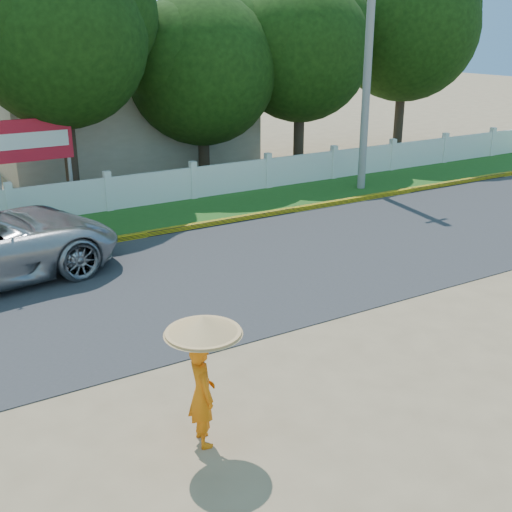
{
  "coord_description": "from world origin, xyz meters",
  "views": [
    {
      "loc": [
        -6.17,
        -8.33,
        5.63
      ],
      "look_at": [
        0.0,
        2.0,
        1.3
      ],
      "focal_mm": 45.0,
      "sensor_mm": 36.0,
      "label": 1
    }
  ],
  "objects": [
    {
      "name": "monk_with_parasol",
      "position": [
        -2.81,
        -1.27,
        1.28
      ],
      "size": [
        1.08,
        1.08,
        1.97
      ],
      "color": "orange",
      "rests_on": "ground"
    },
    {
      "name": "road",
      "position": [
        0.0,
        4.5,
        0.01
      ],
      "size": [
        60.0,
        7.0,
        0.02
      ],
      "primitive_type": "cube",
      "color": "#38383A",
      "rests_on": "ground"
    },
    {
      "name": "ground",
      "position": [
        0.0,
        0.0,
        0.0
      ],
      "size": [
        120.0,
        120.0,
        0.0
      ],
      "primitive_type": "plane",
      "color": "#9E8460",
      "rests_on": "ground"
    },
    {
      "name": "fence",
      "position": [
        0.0,
        11.2,
        0.55
      ],
      "size": [
        40.0,
        0.1,
        1.1
      ],
      "primitive_type": "cube",
      "color": "silver",
      "rests_on": "ground"
    },
    {
      "name": "curb",
      "position": [
        0.0,
        8.05,
        0.08
      ],
      "size": [
        40.0,
        0.18,
        0.16
      ],
      "primitive_type": "cube",
      "color": "yellow",
      "rests_on": "ground"
    },
    {
      "name": "building_near",
      "position": [
        3.0,
        18.0,
        1.6
      ],
      "size": [
        10.0,
        6.0,
        3.2
      ],
      "primitive_type": "cube",
      "color": "#B7AD99",
      "rests_on": "ground"
    },
    {
      "name": "billboard",
      "position": [
        -1.95,
        12.3,
        2.14
      ],
      "size": [
        2.5,
        0.13,
        2.95
      ],
      "color": "gray",
      "rests_on": "ground"
    },
    {
      "name": "tree_row",
      "position": [
        2.05,
        14.18,
        4.86
      ],
      "size": [
        35.7,
        7.56,
        8.9
      ],
      "color": "#473828",
      "rests_on": "ground"
    },
    {
      "name": "grass_verge",
      "position": [
        0.0,
        9.75,
        0.01
      ],
      "size": [
        60.0,
        3.5,
        0.03
      ],
      "primitive_type": "cube",
      "color": "#2D601E",
      "rests_on": "ground"
    },
    {
      "name": "utility_pole",
      "position": [
        8.91,
        9.4,
        4.08
      ],
      "size": [
        0.28,
        0.28,
        8.15
      ],
      "primitive_type": "cylinder",
      "color": "gray",
      "rests_on": "ground"
    }
  ]
}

